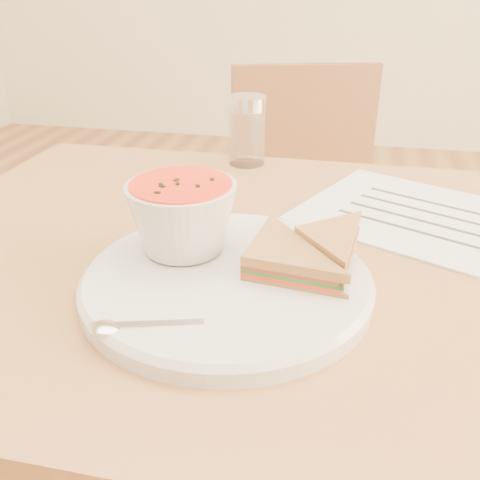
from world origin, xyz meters
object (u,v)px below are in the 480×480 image
(plate, at_px, (227,283))
(condiment_shaker, at_px, (247,131))
(chair_far, at_px, (311,247))
(dining_table, at_px, (278,466))
(soup_bowl, at_px, (183,220))

(plate, relative_size, condiment_shaker, 2.64)
(chair_far, bearing_deg, dining_table, 73.60)
(dining_table, distance_m, soup_bowl, 0.45)
(dining_table, bearing_deg, plate, -117.42)
(dining_table, distance_m, condiment_shaker, 0.54)
(dining_table, relative_size, condiment_shaker, 8.56)
(plate, height_order, soup_bowl, soup_bowl)
(chair_far, bearing_deg, condiment_shaker, 55.36)
(chair_far, xyz_separation_m, plate, (-0.04, -0.74, 0.34))
(plate, bearing_deg, chair_far, 86.91)
(plate, bearing_deg, dining_table, 62.58)
(plate, xyz_separation_m, condiment_shaker, (-0.06, 0.41, 0.05))
(chair_far, relative_size, condiment_shaker, 7.24)
(soup_bowl, bearing_deg, condiment_shaker, 90.52)
(condiment_shaker, bearing_deg, chair_far, 72.88)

